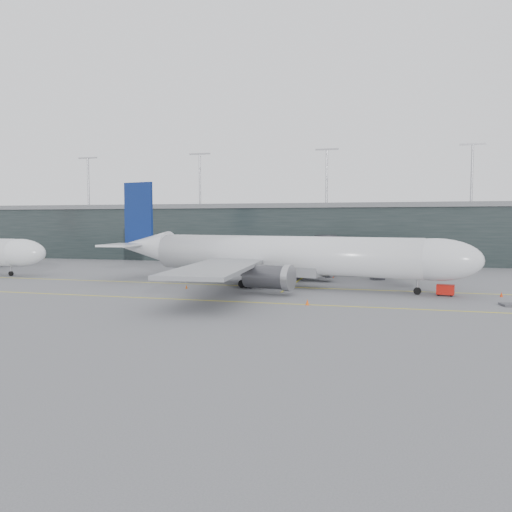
# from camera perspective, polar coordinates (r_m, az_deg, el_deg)

# --- Properties ---
(ground) EXTENTS (320.00, 320.00, 0.00)m
(ground) POSITION_cam_1_polar(r_m,az_deg,el_deg) (85.77, 0.97, -3.14)
(ground) COLOR #5D5D62
(ground) RESTS_ON ground
(taxiline_a) EXTENTS (160.00, 0.25, 0.02)m
(taxiline_a) POSITION_cam_1_polar(r_m,az_deg,el_deg) (81.92, 0.31, -3.47)
(taxiline_a) COLOR yellow
(taxiline_a) RESTS_ON ground
(taxiline_b) EXTENTS (160.00, 0.25, 0.02)m
(taxiline_b) POSITION_cam_1_polar(r_m,az_deg,el_deg) (66.68, -3.08, -5.19)
(taxiline_b) COLOR yellow
(taxiline_b) RESTS_ON ground
(taxiline_lead_main) EXTENTS (0.25, 60.00, 0.02)m
(taxiline_lead_main) POSITION_cam_1_polar(r_m,az_deg,el_deg) (104.36, 6.23, -1.88)
(taxiline_lead_main) COLOR yellow
(taxiline_lead_main) RESTS_ON ground
(terminal) EXTENTS (240.00, 36.00, 29.00)m
(terminal) POSITION_cam_1_polar(r_m,az_deg,el_deg) (142.17, 6.47, 2.75)
(terminal) COLOR black
(terminal) RESTS_ON ground
(main_aircraft) EXTENTS (63.68, 58.95, 17.97)m
(main_aircraft) POSITION_cam_1_polar(r_m,az_deg,el_deg) (81.95, 2.60, 0.07)
(main_aircraft) COLOR silver
(main_aircraft) RESTS_ON ground
(jet_bridge) EXTENTS (23.16, 45.17, 7.33)m
(jet_bridge) POSITION_cam_1_polar(r_m,az_deg,el_deg) (107.55, 11.91, 1.16)
(jet_bridge) COLOR #2B2B30
(jet_bridge) RESTS_ON ground
(gse_cart) EXTENTS (2.61, 1.95, 1.60)m
(gse_cart) POSITION_cam_1_polar(r_m,az_deg,el_deg) (76.39, 20.83, -3.61)
(gse_cart) COLOR #B6140D
(gse_cart) RESTS_ON ground
(uld_a) EXTENTS (1.80, 1.46, 1.60)m
(uld_a) POSITION_cam_1_polar(r_m,az_deg,el_deg) (97.35, 0.18, -1.79)
(uld_a) COLOR #3A3A3F
(uld_a) RESTS_ON ground
(uld_b) EXTENTS (2.11, 1.71, 1.88)m
(uld_b) POSITION_cam_1_polar(r_m,az_deg,el_deg) (96.54, 1.44, -1.75)
(uld_b) COLOR #3A3A3F
(uld_b) RESTS_ON ground
(uld_c) EXTENTS (2.28, 1.85, 2.03)m
(uld_c) POSITION_cam_1_polar(r_m,az_deg,el_deg) (96.64, 2.63, -1.70)
(uld_c) COLOR #3A3A3F
(uld_c) RESTS_ON ground
(cone_nose) EXTENTS (0.44, 0.44, 0.70)m
(cone_nose) POSITION_cam_1_polar(r_m,az_deg,el_deg) (78.51, 26.25, -3.96)
(cone_nose) COLOR red
(cone_nose) RESTS_ON ground
(cone_wing_stbd) EXTENTS (0.48, 0.48, 0.76)m
(cone_wing_stbd) POSITION_cam_1_polar(r_m,az_deg,el_deg) (63.97, 5.89, -5.27)
(cone_wing_stbd) COLOR #F7570D
(cone_wing_stbd) RESTS_ON ground
(cone_wing_port) EXTENTS (0.47, 0.47, 0.75)m
(cone_wing_port) POSITION_cam_1_polar(r_m,az_deg,el_deg) (95.26, 8.76, -2.24)
(cone_wing_port) COLOR #FF400E
(cone_wing_port) RESTS_ON ground
(cone_tail) EXTENTS (0.40, 0.40, 0.63)m
(cone_tail) POSITION_cam_1_polar(r_m,az_deg,el_deg) (79.81, -7.95, -3.48)
(cone_tail) COLOR #E55D0C
(cone_tail) RESTS_ON ground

